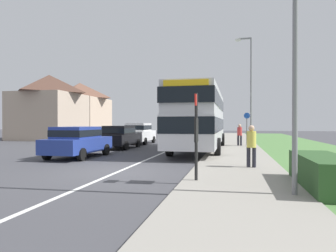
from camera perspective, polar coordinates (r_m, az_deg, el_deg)
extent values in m
plane|color=#424247|center=(11.01, -9.35, -8.58)|extent=(120.00, 120.00, 0.00)
cube|color=silver|center=(18.62, -0.16, -4.81)|extent=(0.14, 60.00, 0.01)
cube|color=gray|center=(16.18, 12.99, -5.44)|extent=(3.20, 68.00, 0.12)
cube|color=#517F42|center=(16.79, 27.89, -5.34)|extent=(6.00, 68.00, 0.08)
cube|color=#2D5128|center=(8.70, 27.65, -8.07)|extent=(1.10, 3.34, 0.90)
cube|color=#BCBCC1|center=(18.59, 6.12, -0.75)|extent=(2.50, 11.39, 1.65)
cube|color=#BCBCC1|center=(18.62, 6.12, 4.18)|extent=(2.45, 11.16, 1.55)
cube|color=black|center=(18.58, 6.12, 0.27)|extent=(2.52, 11.45, 0.76)
cube|color=black|center=(18.62, 6.12, 4.42)|extent=(2.52, 11.45, 0.72)
cube|color=gold|center=(13.10, 3.40, 7.90)|extent=(2.00, 0.08, 0.44)
cylinder|color=black|center=(22.28, 3.91, -2.65)|extent=(0.30, 1.00, 1.00)
cylinder|color=black|center=(22.05, 10.36, -2.69)|extent=(0.30, 1.00, 1.00)
cylinder|color=black|center=(15.73, 0.32, -3.99)|extent=(0.30, 1.00, 1.00)
cylinder|color=black|center=(15.41, 9.47, -4.09)|extent=(0.30, 1.00, 1.00)
cube|color=navy|center=(15.85, -16.74, -3.44)|extent=(1.84, 4.27, 0.70)
cube|color=navy|center=(15.64, -17.13, -1.18)|extent=(1.62, 2.35, 0.57)
cube|color=black|center=(15.64, -17.13, -1.28)|extent=(1.65, 2.37, 0.32)
cylinder|color=black|center=(17.47, -17.20, -4.22)|extent=(0.20, 0.60, 0.60)
cylinder|color=black|center=(16.66, -11.80, -4.44)|extent=(0.20, 0.60, 0.60)
cylinder|color=black|center=(15.24, -22.15, -4.93)|extent=(0.20, 0.60, 0.60)
cylinder|color=black|center=(14.30, -16.17, -5.27)|extent=(0.20, 0.60, 0.60)
cube|color=black|center=(20.79, -9.15, -2.48)|extent=(1.77, 3.96, 0.69)
cube|color=black|center=(20.58, -9.36, -0.75)|extent=(1.56, 2.18, 0.57)
cube|color=black|center=(20.58, -9.36, -0.83)|extent=(1.60, 2.20, 0.32)
cylinder|color=black|center=(22.27, -10.07, -3.18)|extent=(0.20, 0.60, 0.60)
cylinder|color=black|center=(21.66, -5.82, -3.27)|extent=(0.20, 0.60, 0.60)
cylinder|color=black|center=(20.03, -12.76, -3.60)|extent=(0.20, 0.60, 0.60)
cylinder|color=black|center=(19.35, -8.09, -3.74)|extent=(0.20, 0.60, 0.60)
cube|color=silver|center=(25.24, -5.53, -1.83)|extent=(1.82, 4.15, 0.80)
cube|color=silver|center=(25.02, -5.67, -0.19)|extent=(1.60, 2.28, 0.65)
cube|color=black|center=(25.02, -5.67, -0.27)|extent=(1.64, 2.31, 0.36)
cylinder|color=black|center=(26.76, -6.49, -2.55)|extent=(0.20, 0.60, 0.60)
cylinder|color=black|center=(26.23, -2.81, -2.61)|extent=(0.20, 0.60, 0.60)
cylinder|color=black|center=(24.34, -8.46, -2.86)|extent=(0.20, 0.60, 0.60)
cylinder|color=black|center=(23.77, -4.44, -2.94)|extent=(0.20, 0.60, 0.60)
cylinder|color=#23232D|center=(11.43, 15.16, -6.10)|extent=(0.14, 0.14, 0.85)
cylinder|color=#23232D|center=(11.45, 16.17, -6.09)|extent=(0.14, 0.14, 0.85)
cylinder|color=#D1C14C|center=(11.38, 15.68, -2.47)|extent=(0.34, 0.34, 0.60)
sphere|color=tan|center=(11.37, 15.68, -0.40)|extent=(0.22, 0.22, 0.22)
cylinder|color=#23232D|center=(22.24, 13.29, -2.86)|extent=(0.14, 0.14, 0.85)
cylinder|color=#23232D|center=(22.25, 13.81, -2.87)|extent=(0.14, 0.14, 0.85)
cylinder|color=#BF3333|center=(22.21, 13.55, -1.00)|extent=(0.34, 0.34, 0.60)
sphere|color=tan|center=(22.21, 13.56, 0.06)|extent=(0.22, 0.22, 0.22)
cylinder|color=black|center=(8.51, 5.42, -2.45)|extent=(0.09, 0.09, 2.60)
cube|color=red|center=(8.52, 5.43, 4.96)|extent=(0.04, 0.44, 0.32)
cube|color=black|center=(8.52, 5.44, -0.76)|extent=(0.06, 0.52, 0.68)
cylinder|color=slate|center=(22.69, 14.87, -1.22)|extent=(0.08, 0.08, 2.10)
cylinder|color=blue|center=(22.69, 14.88, 1.94)|extent=(0.44, 0.03, 0.44)
cylinder|color=slate|center=(7.75, 23.20, 19.22)|extent=(0.12, 0.12, 8.46)
cylinder|color=slate|center=(21.73, 15.62, 6.14)|extent=(0.12, 0.12, 7.73)
cube|color=slate|center=(22.41, 14.45, 15.91)|extent=(0.90, 0.10, 0.10)
cube|color=silver|center=(22.38, 13.26, 15.74)|extent=(0.36, 0.20, 0.14)
cube|color=tan|center=(34.16, -21.79, 1.69)|extent=(6.09, 6.35, 4.89)
pyramid|color=#4C3328|center=(34.41, -21.81, 7.44)|extent=(6.09, 6.35, 2.00)
cube|color=#C1A88E|center=(39.69, -16.53, 1.54)|extent=(6.09, 6.35, 4.89)
pyramid|color=brown|center=(39.90, -16.54, 6.50)|extent=(6.09, 6.35, 2.00)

